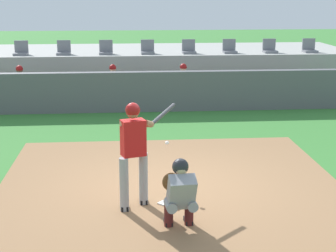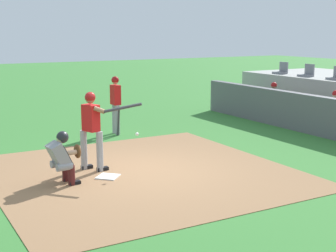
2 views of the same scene
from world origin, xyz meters
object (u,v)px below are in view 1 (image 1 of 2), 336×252
(batter_at_plate, at_px, (135,148))
(stadium_seat_2, at_px, (64,51))
(stadium_seat_3, at_px, (106,50))
(stadium_seat_4, at_px, (148,50))
(dugout_player_2, at_px, (184,84))
(dugout_player_0, at_px, (20,86))
(home_plate, at_px, (175,203))
(stadium_seat_8, at_px, (309,48))
(stadium_seat_6, at_px, (230,49))
(dugout_player_1, at_px, (113,85))
(stadium_seat_1, at_px, (21,51))
(stadium_seat_5, at_px, (189,49))
(stadium_seat_7, at_px, (270,49))
(catcher_crouched, at_px, (180,191))

(batter_at_plate, relative_size, stadium_seat_2, 3.76)
(stadium_seat_3, bearing_deg, stadium_seat_4, 0.00)
(batter_at_plate, distance_m, dugout_player_2, 8.40)
(dugout_player_0, height_order, dugout_player_2, same)
(stadium_seat_3, bearing_deg, stadium_seat_2, 180.00)
(home_plate, bearing_deg, stadium_seat_3, 98.08)
(dugout_player_2, distance_m, stadium_seat_8, 5.22)
(dugout_player_2, distance_m, stadium_seat_6, 2.88)
(dugout_player_1, xyz_separation_m, stadium_seat_2, (-1.70, 2.03, 0.86))
(home_plate, height_order, batter_at_plate, batter_at_plate)
(stadium_seat_1, height_order, stadium_seat_2, same)
(batter_at_plate, bearing_deg, stadium_seat_5, 78.29)
(stadium_seat_7, bearing_deg, stadium_seat_5, 180.00)
(stadium_seat_6, bearing_deg, catcher_crouched, -104.66)
(stadium_seat_3, bearing_deg, home_plate, -81.92)
(dugout_player_2, xyz_separation_m, stadium_seat_3, (-2.49, 2.03, 0.86))
(catcher_crouched, height_order, stadium_seat_6, stadium_seat_6)
(stadium_seat_7, height_order, stadium_seat_8, same)
(dugout_player_2, bearing_deg, batter_at_plate, -101.84)
(catcher_crouched, bearing_deg, stadium_seat_3, 97.26)
(catcher_crouched, distance_m, stadium_seat_6, 11.55)
(stadium_seat_4, distance_m, stadium_seat_8, 5.78)
(dugout_player_1, relative_size, stadium_seat_8, 2.71)
(catcher_crouched, distance_m, dugout_player_0, 9.96)
(batter_at_plate, height_order, stadium_seat_1, stadium_seat_1)
(dugout_player_1, xyz_separation_m, stadium_seat_1, (-3.15, 2.03, 0.86))
(catcher_crouched, xyz_separation_m, stadium_seat_2, (-2.86, 11.14, 0.93))
(dugout_player_1, bearing_deg, stadium_seat_4, 59.77)
(catcher_crouched, height_order, stadium_seat_1, stadium_seat_1)
(catcher_crouched, xyz_separation_m, dugout_player_0, (-4.04, 9.10, 0.06))
(home_plate, relative_size, dugout_player_1, 0.34)
(dugout_player_1, xyz_separation_m, dugout_player_2, (2.23, 0.00, 0.00))
(stadium_seat_3, bearing_deg, stadium_seat_7, 0.00)
(batter_at_plate, bearing_deg, home_plate, 5.96)
(dugout_player_0, relative_size, stadium_seat_8, 2.71)
(stadium_seat_1, xyz_separation_m, stadium_seat_6, (7.22, 0.00, 0.00))
(home_plate, bearing_deg, catcher_crouched, -91.48)
(stadium_seat_4, xyz_separation_m, stadium_seat_5, (1.44, 0.00, 0.00))
(batter_at_plate, xyz_separation_m, stadium_seat_5, (2.12, 10.25, 0.50))
(home_plate, xyz_separation_m, stadium_seat_4, (0.00, 10.18, 1.51))
(stadium_seat_5, bearing_deg, stadium_seat_1, 180.00)
(dugout_player_2, distance_m, stadium_seat_7, 3.96)
(dugout_player_2, bearing_deg, stadium_seat_8, 23.25)
(stadium_seat_3, bearing_deg, dugout_player_1, -82.76)
(stadium_seat_2, bearing_deg, stadium_seat_1, 180.00)
(batter_at_plate, height_order, stadium_seat_5, stadium_seat_5)
(dugout_player_1, relative_size, stadium_seat_3, 2.71)
(stadium_seat_5, bearing_deg, stadium_seat_7, 0.00)
(stadium_seat_1, height_order, stadium_seat_5, same)
(home_plate, distance_m, stadium_seat_8, 11.80)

